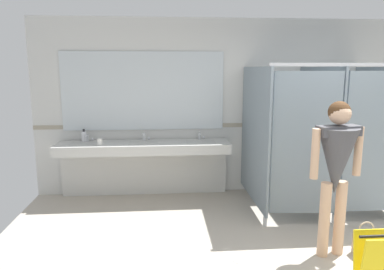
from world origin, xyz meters
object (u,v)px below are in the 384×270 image
Objects in this scene: soap_dispenser at (84,136)px; paper_cup at (100,142)px; person_standing at (336,161)px; wet_floor_sign at (373,270)px; handbag at (365,243)px.

soap_dispenser reaches higher than paper_cup.
person_standing reaches higher than soap_dispenser.
wet_floor_sign is at bearing -45.02° from paper_cup.
wet_floor_sign reaches higher than handbag.
wet_floor_sign is at bearing -117.27° from handbag.
person_standing is 17.40× the size of paper_cup.
handbag is 3.89m from soap_dispenser.
paper_cup is 3.64m from wet_floor_sign.
soap_dispenser is 4.03m from wet_floor_sign.
wet_floor_sign is (2.54, -2.54, -0.57)m from paper_cup.
paper_cup is 0.14× the size of wet_floor_sign.
handbag is at bearing -30.14° from paper_cup.
handbag is at bearing -31.69° from soap_dispenser.
person_standing is 2.51× the size of wet_floor_sign.
wet_floor_sign is (-0.06, -0.85, -0.68)m from person_standing.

